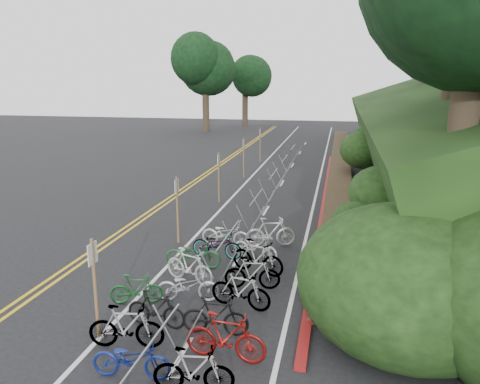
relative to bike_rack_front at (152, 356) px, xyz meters
name	(u,v)px	position (x,y,z in m)	size (l,w,h in m)	color
ground	(96,302)	(-3.04, 3.35, -0.86)	(120.00, 120.00, 0.00)	black
road_markings	(215,207)	(-2.41, 13.44, -0.86)	(7.47, 80.00, 0.01)	gold
red_curb	(325,202)	(2.66, 15.35, -0.81)	(0.25, 28.00, 0.10)	maroon
embankment	(455,138)	(9.92, 22.39, 1.71)	(14.30, 48.14, 9.11)	black
bike_rack_front	(152,356)	(0.00, 0.00, 0.00)	(1.14, 3.04, 1.17)	gray
bike_racks_rest	(273,179)	(-0.04, 16.35, -0.01)	(1.14, 23.00, 1.17)	gray
signpost_near	(95,282)	(-2.09, 1.74, 0.53)	(0.08, 0.40, 2.43)	brown
signposts_rest	(233,163)	(-2.44, 17.35, 0.57)	(0.08, 18.40, 2.50)	brown
bike_front	(136,289)	(-1.92, 3.49, -0.43)	(1.42, 0.40, 0.85)	#144C1E
bike_valet	(215,275)	(-0.03, 4.65, -0.37)	(3.12, 10.12, 1.10)	navy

